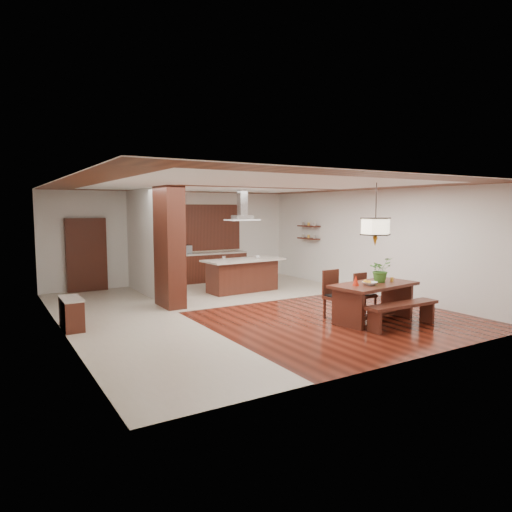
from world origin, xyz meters
TOP-DOWN VIEW (x-y plane):
  - room_shell at (0.00, 0.00)m, footprint 9.00×9.04m
  - tile_hallway at (-2.75, 0.00)m, footprint 2.50×9.00m
  - tile_kitchen at (1.25, 2.50)m, footprint 5.50×4.00m
  - soffit_band at (0.00, 0.00)m, footprint 8.00×9.00m
  - partition_pier at (-1.40, 1.20)m, footprint 0.45×1.00m
  - partition_stub at (-1.40, 3.30)m, footprint 0.18×2.40m
  - hallway_console at (-3.81, 0.20)m, footprint 0.37×0.88m
  - hallway_doorway at (-2.70, 4.40)m, footprint 1.10×0.20m
  - rear_counter at (1.00, 4.20)m, footprint 2.60×0.62m
  - kitchen_window at (1.00, 4.46)m, footprint 2.60×0.08m
  - shelf_lower at (3.87, 2.60)m, footprint 0.26×0.90m
  - shelf_upper at (3.87, 2.60)m, footprint 0.26×0.90m
  - dining_table at (1.78, -2.36)m, footprint 2.03×1.20m
  - dining_bench at (1.87, -3.04)m, footprint 1.75×0.39m
  - dining_chair_left at (1.22, -1.84)m, footprint 0.49×0.49m
  - dining_chair_right at (2.18, -1.71)m, footprint 0.40×0.40m
  - pendant_lantern at (1.78, -2.36)m, footprint 0.64×0.64m
  - foliage_plant at (2.01, -2.30)m, footprint 0.51×0.45m
  - fruit_bowl at (1.54, -2.47)m, footprint 0.34×0.34m
  - napkin_cone at (1.26, -2.36)m, footprint 0.14×0.14m
  - gold_ornament at (2.30, -2.37)m, footprint 0.08×0.08m
  - kitchen_island at (1.08, 2.03)m, footprint 2.34×1.13m
  - range_hood at (1.08, 2.03)m, footprint 0.90×0.55m
  - island_cup at (1.50, 1.90)m, footprint 0.13×0.13m
  - microwave at (0.17, 4.20)m, footprint 0.48×0.33m

SIDE VIEW (x-z plane):
  - tile_hallway at x=-2.75m, z-range 0.00..0.01m
  - tile_kitchen at x=1.25m, z-range 0.00..0.01m
  - dining_bench at x=1.87m, z-range 0.00..0.49m
  - hallway_console at x=-3.81m, z-range 0.00..0.63m
  - dining_chair_right at x=2.18m, z-range 0.00..0.90m
  - rear_counter at x=1.00m, z-range 0.00..0.95m
  - kitchen_island at x=1.08m, z-range 0.01..0.95m
  - dining_chair_left at x=1.22m, z-range 0.00..1.05m
  - dining_table at x=1.78m, z-range 0.19..0.99m
  - fruit_bowl at x=1.54m, z-range 0.80..0.87m
  - gold_ornament at x=2.30m, z-range 0.80..0.90m
  - napkin_cone at x=1.26m, z-range 0.80..1.01m
  - island_cup at x=1.50m, z-range 0.94..1.03m
  - hallway_doorway at x=-2.70m, z-range 0.00..2.10m
  - foliage_plant at x=2.01m, z-range 0.80..1.33m
  - microwave at x=0.17m, z-range 0.95..1.21m
  - shelf_lower at x=3.87m, z-range 1.38..1.42m
  - partition_pier at x=-1.40m, z-range 0.00..2.90m
  - partition_stub at x=-1.40m, z-range 0.00..2.90m
  - kitchen_window at x=1.00m, z-range 1.00..2.50m
  - shelf_upper at x=3.87m, z-range 1.78..1.82m
  - room_shell at x=0.00m, z-range 0.60..3.52m
  - pendant_lantern at x=1.78m, z-range 1.59..2.90m
  - range_hood at x=1.08m, z-range 2.03..2.90m
  - soffit_band at x=0.00m, z-range 2.88..2.89m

